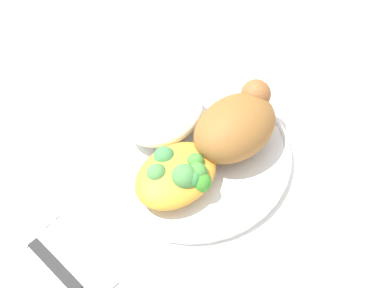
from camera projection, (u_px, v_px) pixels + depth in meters
name	position (u px, v px, depth m)	size (l,w,h in m)	color
ground_plane	(192.00, 155.00, 0.61)	(2.00, 2.00, 0.00)	white
plate	(192.00, 152.00, 0.61)	(0.25, 0.25, 0.01)	white
roasted_chicken	(237.00, 125.00, 0.58)	(0.12, 0.08, 0.06)	brown
rice_pile	(164.00, 114.00, 0.61)	(0.11, 0.09, 0.04)	white
mac_cheese_with_broccoli	(179.00, 174.00, 0.56)	(0.10, 0.08, 0.04)	orange
fork	(68.00, 237.00, 0.55)	(0.02, 0.14, 0.01)	#B2B2B7
knife	(33.00, 243.00, 0.54)	(0.03, 0.19, 0.01)	black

